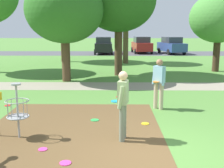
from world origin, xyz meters
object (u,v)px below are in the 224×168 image
at_px(player_foreground_watching, 159,81).
at_px(frisbee_scattered_b, 145,124).
at_px(disc_golf_basket, 15,108).
at_px(tree_far_left, 126,9).
at_px(tree_near_right, 62,3).
at_px(player_throwing, 123,102).
at_px(frisbee_by_tee, 8,106).
at_px(tree_mid_right, 119,0).
at_px(parked_car_leftmost, 104,45).
at_px(tree_mid_left, 64,10).
at_px(tree_mid_center, 219,18).
at_px(frisbee_far_left, 95,120).
at_px(frisbee_mid_grass, 43,149).
at_px(parked_car_center_left, 142,45).
at_px(parked_car_center_right, 172,45).
at_px(frisbee_scattered_a, 65,163).
at_px(frisbee_far_right, 119,97).

relative_size(player_foreground_watching, frisbee_scattered_b, 7.55).
distance_m(disc_golf_basket, tree_far_left, 16.31).
xyz_separation_m(frisbee_scattered_b, tree_near_right, (-5.18, 15.62, 4.76)).
distance_m(player_throwing, frisbee_by_tee, 5.13).
bearing_deg(tree_mid_right, parked_car_leftmost, 95.79).
height_order(disc_golf_basket, tree_mid_left, tree_mid_left).
bearing_deg(tree_near_right, tree_mid_center, -26.41).
bearing_deg(tree_far_left, player_foreground_watching, -87.11).
relative_size(disc_golf_basket, frisbee_far_left, 5.52).
xyz_separation_m(frisbee_mid_grass, parked_car_center_left, (4.62, 26.06, 0.91)).
distance_m(frisbee_scattered_b, tree_mid_left, 8.36).
distance_m(tree_far_left, parked_car_center_left, 10.51).
bearing_deg(frisbee_scattered_b, player_foreground_watching, 68.85).
xyz_separation_m(tree_far_left, parked_car_center_right, (5.39, 8.82, -3.30)).
bearing_deg(tree_far_left, frisbee_scattered_a, -96.13).
xyz_separation_m(frisbee_by_tee, tree_near_right, (-0.48, 13.74, 4.76)).
xyz_separation_m(frisbee_scattered_a, parked_car_center_right, (7.21, 25.79, 0.91)).
distance_m(frisbee_scattered_a, tree_mid_right, 11.92).
bearing_deg(parked_car_leftmost, frisbee_scattered_a, -89.33).
distance_m(disc_golf_basket, frisbee_by_tee, 3.31).
height_order(frisbee_by_tee, parked_car_center_right, parked_car_center_right).
relative_size(frisbee_far_left, tree_mid_center, 0.05).
xyz_separation_m(frisbee_by_tee, parked_car_leftmost, (2.53, 21.41, 0.91)).
relative_size(frisbee_far_left, tree_near_right, 0.04).
bearing_deg(parked_car_center_left, parked_car_center_right, -15.96).
distance_m(frisbee_mid_grass, tree_mid_left, 9.27).
relative_size(player_foreground_watching, frisbee_far_right, 8.13).
xyz_separation_m(tree_near_right, tree_far_left, (5.13, -1.06, -0.54)).
height_order(frisbee_far_left, frisbee_scattered_a, same).
relative_size(player_foreground_watching, tree_mid_right, 0.28).
xyz_separation_m(tree_mid_center, parked_car_leftmost, (-7.78, 13.03, -2.44)).
height_order(tree_mid_left, tree_far_left, tree_far_left).
distance_m(tree_mid_center, parked_car_center_right, 13.33).
relative_size(tree_near_right, tree_mid_right, 1.09).
bearing_deg(tree_near_right, player_throwing, -74.98).
height_order(player_throwing, tree_far_left, tree_far_left).
xyz_separation_m(frisbee_far_right, tree_mid_center, (6.33, 7.02, 3.35)).
bearing_deg(parked_car_leftmost, frisbee_scattered_b, -84.67).
relative_size(frisbee_scattered_a, parked_car_leftmost, 0.06).
bearing_deg(parked_car_center_right, tree_far_left, -121.45).
relative_size(player_foreground_watching, frisbee_scattered_a, 7.14).
xyz_separation_m(frisbee_mid_grass, tree_mid_right, (1.81, 10.42, 4.27)).
height_order(player_throwing, frisbee_mid_grass, player_throwing).
xyz_separation_m(tree_far_left, parked_car_center_left, (2.18, 9.73, -3.30)).
distance_m(frisbee_far_right, parked_car_center_left, 21.25).
distance_m(player_throwing, tree_far_left, 16.05).
height_order(frisbee_mid_grass, tree_far_left, tree_far_left).
bearing_deg(player_foreground_watching, disc_golf_basket, -146.66).
height_order(frisbee_by_tee, parked_car_leftmost, parked_car_leftmost).
xyz_separation_m(disc_golf_basket, frisbee_far_right, (2.61, 4.28, -0.74)).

